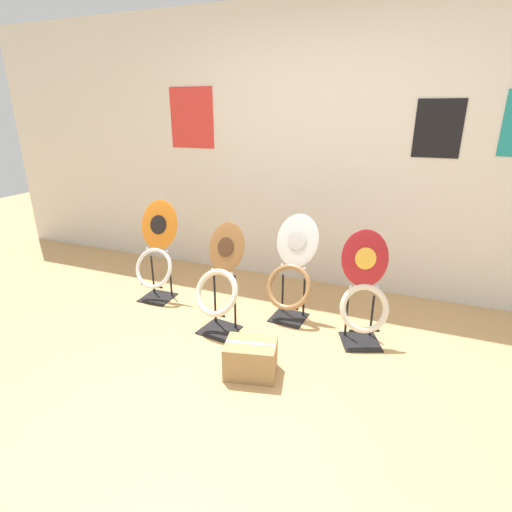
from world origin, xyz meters
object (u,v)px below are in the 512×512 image
Objects in this scene: toilet_seat_display_woodgrain at (219,284)px; storage_box at (251,358)px; toilet_seat_display_white_plain at (291,276)px; toilet_seat_display_orange_sun at (156,252)px; toilet_seat_display_crimson_swirl at (364,293)px.

storage_box is (0.45, -0.44, -0.28)m from toilet_seat_display_woodgrain.
toilet_seat_display_white_plain reaches higher than toilet_seat_display_woodgrain.
toilet_seat_display_woodgrain is 2.24× the size of storage_box.
toilet_seat_display_white_plain is 0.89m from storage_box.
toilet_seat_display_white_plain is 0.62m from toilet_seat_display_woodgrain.
toilet_seat_display_white_plain is 0.95× the size of toilet_seat_display_orange_sun.
storage_box is at bearing -44.36° from toilet_seat_display_woodgrain.
toilet_seat_display_crimson_swirl is 0.95× the size of toilet_seat_display_orange_sun.
toilet_seat_display_orange_sun is at bearing -176.27° from toilet_seat_display_white_plain.
toilet_seat_display_woodgrain is at bearing -166.95° from toilet_seat_display_crimson_swirl.
storage_box is at bearing -90.48° from toilet_seat_display_white_plain.
toilet_seat_display_crimson_swirl is at bearing 13.05° from toilet_seat_display_woodgrain.
toilet_seat_display_white_plain reaches higher than toilet_seat_display_crimson_swirl.
toilet_seat_display_crimson_swirl is at bearing 47.98° from storage_box.
toilet_seat_display_crimson_swirl is 1.88m from toilet_seat_display_orange_sun.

